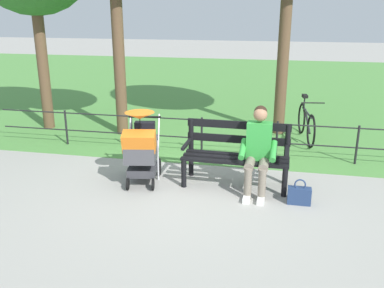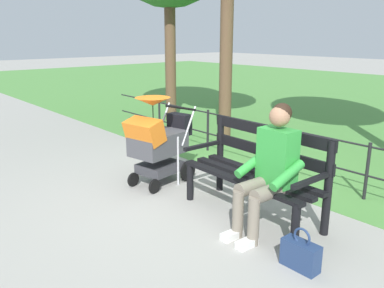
{
  "view_description": "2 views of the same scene",
  "coord_description": "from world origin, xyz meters",
  "px_view_note": "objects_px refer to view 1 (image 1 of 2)",
  "views": [
    {
      "loc": [
        -1.35,
        5.94,
        2.61
      ],
      "look_at": [
        -0.15,
        0.22,
        0.71
      ],
      "focal_mm": 39.24,
      "sensor_mm": 36.0,
      "label": 1
    },
    {
      "loc": [
        -3.36,
        3.03,
        1.89
      ],
      "look_at": [
        0.12,
        0.04,
        0.63
      ],
      "focal_mm": 37.15,
      "sensor_mm": 36.0,
      "label": 2
    }
  ],
  "objects_px": {
    "park_bench": "(236,151)",
    "person_on_bench": "(258,148)",
    "handbag": "(299,195)",
    "bicycle": "(306,123)",
    "stroller": "(142,147)"
  },
  "relations": [
    {
      "from": "park_bench",
      "to": "person_on_bench",
      "type": "relative_size",
      "value": 1.26
    },
    {
      "from": "park_bench",
      "to": "handbag",
      "type": "relative_size",
      "value": 4.36
    },
    {
      "from": "park_bench",
      "to": "bicycle",
      "type": "height_order",
      "value": "park_bench"
    },
    {
      "from": "park_bench",
      "to": "handbag",
      "type": "height_order",
      "value": "park_bench"
    },
    {
      "from": "park_bench",
      "to": "stroller",
      "type": "bearing_deg",
      "value": 10.87
    },
    {
      "from": "handbag",
      "to": "bicycle",
      "type": "xyz_separation_m",
      "value": [
        -0.22,
        -3.11,
        0.24
      ]
    },
    {
      "from": "person_on_bench",
      "to": "handbag",
      "type": "height_order",
      "value": "person_on_bench"
    },
    {
      "from": "person_on_bench",
      "to": "bicycle",
      "type": "relative_size",
      "value": 0.77
    },
    {
      "from": "stroller",
      "to": "bicycle",
      "type": "height_order",
      "value": "stroller"
    },
    {
      "from": "park_bench",
      "to": "stroller",
      "type": "relative_size",
      "value": 1.4
    },
    {
      "from": "person_on_bench",
      "to": "stroller",
      "type": "distance_m",
      "value": 1.76
    },
    {
      "from": "stroller",
      "to": "handbag",
      "type": "xyz_separation_m",
      "value": [
        -2.37,
        0.27,
        -0.47
      ]
    },
    {
      "from": "handbag",
      "to": "park_bench",
      "type": "bearing_deg",
      "value": -29.62
    },
    {
      "from": "stroller",
      "to": "park_bench",
      "type": "bearing_deg",
      "value": -169.13
    },
    {
      "from": "person_on_bench",
      "to": "stroller",
      "type": "relative_size",
      "value": 1.11
    }
  ]
}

